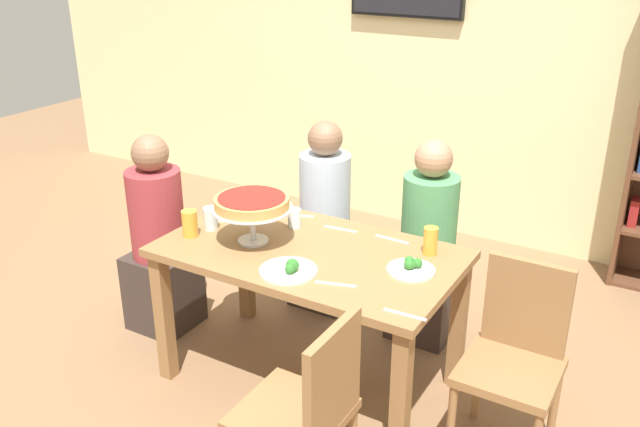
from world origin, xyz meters
TOP-DOWN VIEW (x-y plane):
  - ground_plane at (0.00, 0.00)m, footprint 12.00×12.00m
  - rear_partition at (0.00, 2.20)m, footprint 8.00×0.12m
  - dining_table at (0.00, 0.00)m, footprint 1.41×0.81m
  - diner_head_west at (-1.00, 0.03)m, footprint 0.34×0.34m
  - diner_far_right at (0.33, 0.70)m, footprint 0.34×0.34m
  - diner_far_left at (-0.34, 0.74)m, footprint 0.34×0.34m
  - chair_near_right at (0.43, -0.72)m, footprint 0.40×0.40m
  - chair_head_east at (1.00, 0.04)m, footprint 0.40×0.40m
  - deep_dish_pizza_stand at (-0.28, -0.06)m, footprint 0.39×0.39m
  - salad_plate_near_diner at (0.04, -0.25)m, footprint 0.26×0.26m
  - salad_plate_far_diner at (-0.61, 0.15)m, footprint 0.23×0.23m
  - salad_plate_spare at (0.50, 0.04)m, footprint 0.22×0.22m
  - beer_glass_amber_tall at (0.51, 0.25)m, footprint 0.07×0.07m
  - beer_glass_amber_short at (-0.59, -0.16)m, footprint 0.08×0.08m
  - water_glass_clear_near at (-0.48, 0.32)m, footprint 0.07×0.07m
  - water_glass_clear_far at (-0.20, 0.19)m, footprint 0.07×0.07m
  - water_glass_clear_spare at (-0.55, -0.05)m, footprint 0.07×0.07m
  - cutlery_fork_near at (0.02, 0.28)m, footprint 0.18×0.03m
  - cutlery_knife_near at (0.29, 0.30)m, footprint 0.18×0.02m
  - cutlery_fork_far at (0.63, -0.31)m, footprint 0.18×0.02m
  - cutlery_knife_far at (0.28, -0.24)m, footprint 0.18×0.07m
  - cutlery_spare_fork at (-0.27, 0.31)m, footprint 0.17×0.08m

SIDE VIEW (x-z plane):
  - ground_plane at x=0.00m, z-range 0.00..0.00m
  - chair_near_right at x=0.43m, z-range 0.05..0.92m
  - chair_head_east at x=1.00m, z-range 0.05..0.92m
  - diner_head_west at x=-1.00m, z-range -0.08..1.07m
  - diner_far_right at x=0.33m, z-range -0.08..1.07m
  - diner_far_left at x=-0.34m, z-range -0.08..1.07m
  - dining_table at x=0.00m, z-range 0.26..1.00m
  - cutlery_fork_near at x=0.02m, z-range 0.74..0.74m
  - cutlery_knife_near at x=0.29m, z-range 0.74..0.74m
  - cutlery_fork_far at x=0.63m, z-range 0.74..0.74m
  - cutlery_knife_far at x=0.28m, z-range 0.74..0.74m
  - cutlery_spare_fork at x=-0.27m, z-range 0.74..0.74m
  - salad_plate_near_diner at x=0.04m, z-range 0.72..0.79m
  - salad_plate_spare at x=0.50m, z-range 0.73..0.79m
  - salad_plate_far_diner at x=-0.61m, z-range 0.73..0.79m
  - water_glass_clear_far at x=-0.20m, z-range 0.74..0.84m
  - water_glass_clear_spare at x=-0.55m, z-range 0.74..0.86m
  - water_glass_clear_near at x=-0.48m, z-range 0.74..0.86m
  - beer_glass_amber_tall at x=0.51m, z-range 0.74..0.87m
  - beer_glass_amber_short at x=-0.59m, z-range 0.74..0.87m
  - deep_dish_pizza_stand at x=-0.28m, z-range 0.82..1.05m
  - rear_partition at x=0.00m, z-range 0.00..2.80m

